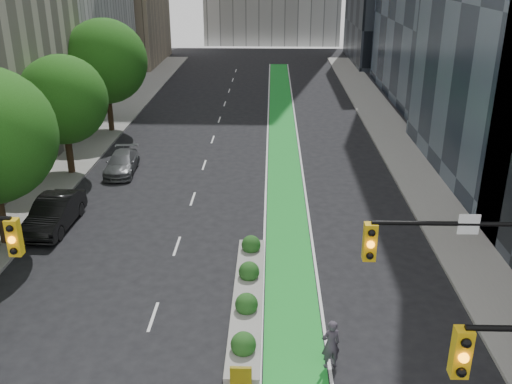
# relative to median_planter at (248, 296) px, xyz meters

# --- Properties ---
(sidewalk_left) EXTENTS (3.60, 90.00, 0.15)m
(sidewalk_left) POSITION_rel_median_planter_xyz_m (-13.00, 17.96, -0.30)
(sidewalk_left) COLOR gray
(sidewalk_left) RESTS_ON ground
(sidewalk_right) EXTENTS (3.60, 90.00, 0.15)m
(sidewalk_right) POSITION_rel_median_planter_xyz_m (10.60, 17.96, -0.30)
(sidewalk_right) COLOR gray
(sidewalk_right) RESTS_ON ground
(bike_lane_paint) EXTENTS (2.20, 70.00, 0.01)m
(bike_lane_paint) POSITION_rel_median_planter_xyz_m (1.80, 22.96, -0.37)
(bike_lane_paint) COLOR green
(bike_lane_paint) RESTS_ON ground
(tree_midfar) EXTENTS (5.60, 5.60, 7.76)m
(tree_midfar) POSITION_rel_median_planter_xyz_m (-12.20, 14.96, 4.57)
(tree_midfar) COLOR black
(tree_midfar) RESTS_ON ground
(tree_far) EXTENTS (6.60, 6.60, 9.00)m
(tree_far) POSITION_rel_median_planter_xyz_m (-12.20, 24.96, 5.32)
(tree_far) COLOR black
(tree_far) RESTS_ON ground
(median_planter) EXTENTS (1.20, 10.26, 1.10)m
(median_planter) POSITION_rel_median_planter_xyz_m (0.00, 0.00, 0.00)
(median_planter) COLOR gray
(median_planter) RESTS_ON ground
(cyclist) EXTENTS (0.79, 0.63, 1.87)m
(cyclist) POSITION_rel_median_planter_xyz_m (3.00, -3.82, 0.56)
(cyclist) COLOR #3C3641
(cyclist) RESTS_ON ground
(parked_car_left_mid) EXTENTS (1.91, 5.11, 1.67)m
(parked_car_left_mid) POSITION_rel_median_planter_xyz_m (-10.38, 6.88, 0.46)
(parked_car_left_mid) COLOR black
(parked_car_left_mid) RESTS_ON ground
(parked_car_left_far) EXTENTS (2.13, 4.66, 1.32)m
(parked_car_left_far) POSITION_rel_median_planter_xyz_m (-8.95, 15.33, 0.29)
(parked_car_left_far) COLOR #5A5C5F
(parked_car_left_far) RESTS_ON ground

